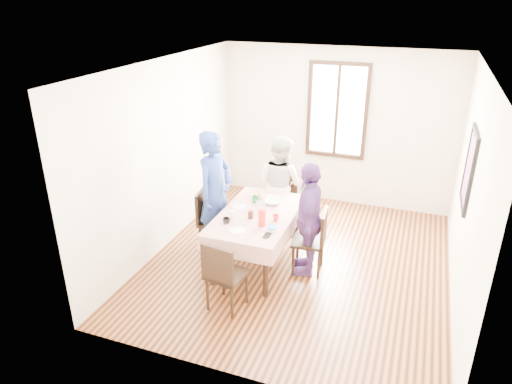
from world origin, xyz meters
TOP-DOWN VIEW (x-y plane):
  - ground at (0.00, 0.00)m, footprint 4.50×4.50m
  - back_wall at (0.00, 2.25)m, footprint 4.00×0.00m
  - right_wall at (2.00, 0.00)m, footprint 0.00×4.50m
  - window_frame at (0.00, 2.23)m, footprint 1.02×0.06m
  - window_pane at (0.00, 2.24)m, footprint 0.90×0.02m
  - art_poster at (1.98, 0.30)m, footprint 0.04×0.76m
  - dining_table at (-0.54, -0.21)m, footprint 0.85×1.53m
  - tablecloth at (-0.54, -0.21)m, footprint 0.97×1.65m
  - chair_left at (-1.25, -0.07)m, footprint 0.47×0.47m
  - chair_right at (0.17, -0.17)m, footprint 0.46×0.46m
  - chair_far at (-0.54, 0.83)m, footprint 0.44×0.44m
  - chair_near at (-0.54, -1.26)m, footprint 0.48×0.48m
  - person_left at (-1.23, -0.07)m, footprint 0.56×0.73m
  - person_far at (-0.54, 0.82)m, footprint 0.92×0.83m
  - person_right at (0.15, -0.17)m, footprint 0.54×0.97m
  - mug_black at (-0.82, -0.61)m, footprint 0.10×0.10m
  - mug_flag at (-0.25, -0.33)m, footprint 0.12×0.12m
  - mug_green at (-0.68, 0.12)m, footprint 0.16×0.16m
  - serving_bowl at (-0.45, 0.15)m, footprint 0.27×0.27m
  - juice_carton at (-0.37, -0.53)m, footprint 0.07×0.07m
  - butter_tub at (-0.20, -0.62)m, footprint 0.11×0.11m
  - jam_jar at (-0.58, -0.37)m, footprint 0.07×0.07m
  - drinking_glass at (-0.79, -0.46)m, footprint 0.08×0.08m
  - smartphone at (-0.22, -0.75)m, footprint 0.08×0.16m
  - flower_vase at (-0.54, -0.15)m, footprint 0.08×0.08m
  - plate_left at (-0.84, -0.10)m, footprint 0.20×0.20m
  - plate_far at (-0.52, 0.36)m, footprint 0.20×0.20m
  - plate_near at (-0.61, -0.76)m, footprint 0.20×0.20m
  - butter_lid at (-0.20, -0.62)m, footprint 0.12×0.12m
  - flower_bunch at (-0.54, -0.15)m, footprint 0.09×0.09m

SIDE VIEW (x-z plane):
  - ground at x=0.00m, z-range 0.00..0.00m
  - dining_table at x=-0.54m, z-range 0.00..0.75m
  - chair_left at x=-1.25m, z-range 0.00..0.91m
  - chair_right at x=0.17m, z-range 0.00..0.91m
  - chair_far at x=-0.54m, z-range 0.00..0.91m
  - chair_near at x=-0.54m, z-range 0.00..0.91m
  - tablecloth at x=-0.54m, z-range 0.75..0.76m
  - smartphone at x=-0.22m, z-range 0.76..0.77m
  - plate_left at x=-0.84m, z-range 0.76..0.77m
  - plate_far at x=-0.52m, z-range 0.76..0.77m
  - plate_near at x=-0.61m, z-range 0.76..0.77m
  - person_far at x=-0.54m, z-range 0.00..1.54m
  - person_right at x=0.15m, z-range 0.00..1.56m
  - serving_bowl at x=-0.45m, z-range 0.76..0.81m
  - butter_tub at x=-0.20m, z-range 0.76..0.82m
  - mug_black at x=-0.82m, z-range 0.76..0.84m
  - mug_flag at x=-0.25m, z-range 0.76..0.84m
  - mug_green at x=-0.68m, z-range 0.76..0.85m
  - jam_jar at x=-0.58m, z-range 0.76..0.86m
  - drinking_glass at x=-0.79m, z-range 0.76..0.88m
  - butter_lid at x=-0.20m, z-range 0.82..0.83m
  - flower_vase at x=-0.54m, z-range 0.76..0.92m
  - juice_carton at x=-0.37m, z-range 0.76..1.00m
  - person_left at x=-1.23m, z-range 0.00..1.79m
  - flower_bunch at x=-0.54m, z-range 0.92..1.02m
  - back_wall at x=0.00m, z-range -0.65..3.35m
  - right_wall at x=2.00m, z-range -0.90..3.60m
  - art_poster at x=1.98m, z-range 1.07..2.03m
  - window_frame at x=0.00m, z-range 0.84..2.46m
  - window_pane at x=0.00m, z-range 0.90..2.40m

